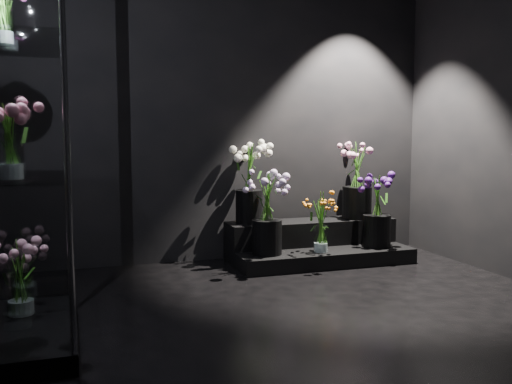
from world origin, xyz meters
name	(u,v)px	position (x,y,z in m)	size (l,w,h in m)	color
floor	(310,328)	(0.00, 0.00, 0.00)	(4.00, 4.00, 0.00)	black
wall_back	(222,106)	(0.00, 2.00, 1.40)	(4.00, 4.00, 0.00)	black
display_riser	(315,244)	(0.79, 1.68, 0.15)	(1.59, 0.71, 0.35)	black
display_case	(5,127)	(-1.65, 0.27, 1.20)	(0.65, 1.09, 2.39)	black
bouquet_orange_bells	(321,221)	(0.72, 1.40, 0.40)	(0.33, 0.33, 0.52)	white
bouquet_lilac	(267,209)	(0.25, 1.47, 0.52)	(0.45, 0.45, 0.68)	black
bouquet_purple	(377,209)	(1.30, 1.46, 0.48)	(0.41, 0.41, 0.64)	black
bouquet_cream_roses	(249,178)	(0.19, 1.80, 0.76)	(0.49, 0.49, 0.71)	black
bouquet_pink_roses	(357,177)	(1.24, 1.74, 0.75)	(0.47, 0.47, 0.72)	black
bouquet_case_pink	(9,137)	(-1.62, 0.06, 1.15)	(0.32, 0.32, 0.40)	white
bouquet_case_magenta	(0,7)	(-1.66, 0.38, 1.84)	(0.25, 0.25, 0.39)	white
bouquet_case_base_pink	(20,275)	(-1.63, 0.46, 0.34)	(0.42, 0.42, 0.44)	white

